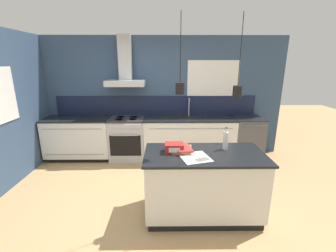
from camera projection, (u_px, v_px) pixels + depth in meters
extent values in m
plane|color=tan|center=(152.00, 202.00, 3.41)|extent=(16.00, 16.00, 0.00)
cube|color=#354C6B|center=(156.00, 97.00, 5.01)|extent=(5.60, 0.06, 2.60)
cube|color=#141C38|center=(156.00, 105.00, 5.02)|extent=(4.42, 0.02, 0.43)
cube|color=white|center=(213.00, 83.00, 4.89)|extent=(1.12, 0.01, 0.96)
cube|color=black|center=(213.00, 83.00, 4.90)|extent=(1.04, 0.01, 0.88)
cube|color=#B5B5BA|center=(126.00, 83.00, 4.66)|extent=(0.80, 0.46, 0.12)
cube|color=#B5B5BA|center=(125.00, 57.00, 4.61)|extent=(0.26, 0.20, 0.90)
cylinder|color=black|center=(181.00, 48.00, 2.55)|extent=(0.01, 0.01, 0.77)
cylinder|color=black|center=(180.00, 88.00, 2.68)|extent=(0.11, 0.11, 0.14)
sphere|color=#F9D18C|center=(180.00, 88.00, 2.68)|extent=(0.06, 0.06, 0.06)
cylinder|color=black|center=(241.00, 50.00, 2.59)|extent=(0.01, 0.01, 0.82)
cylinder|color=black|center=(237.00, 92.00, 2.72)|extent=(0.11, 0.11, 0.14)
sphere|color=#F9D18C|center=(237.00, 92.00, 2.72)|extent=(0.06, 0.06, 0.06)
cube|color=#354C6B|center=(6.00, 110.00, 3.70)|extent=(0.06, 3.80, 2.60)
cube|color=black|center=(82.00, 155.00, 5.04)|extent=(1.32, 0.56, 0.09)
cube|color=silver|center=(79.00, 137.00, 4.89)|extent=(1.37, 0.62, 0.79)
cube|color=gray|center=(72.00, 129.00, 4.51)|extent=(1.20, 0.01, 0.01)
cube|color=gray|center=(75.00, 154.00, 4.66)|extent=(1.20, 0.01, 0.01)
cube|color=black|center=(77.00, 119.00, 4.78)|extent=(1.39, 0.64, 0.03)
cube|color=black|center=(188.00, 155.00, 5.06)|extent=(1.88, 0.56, 0.09)
cube|color=silver|center=(189.00, 137.00, 4.91)|extent=(1.94, 0.62, 0.79)
cube|color=gray|center=(191.00, 129.00, 4.54)|extent=(1.70, 0.01, 0.01)
cube|color=gray|center=(190.00, 154.00, 4.69)|extent=(1.70, 0.01, 0.01)
cube|color=black|center=(190.00, 119.00, 4.80)|extent=(1.96, 0.64, 0.03)
cube|color=#262628|center=(189.00, 117.00, 4.85)|extent=(0.48, 0.34, 0.01)
cylinder|color=#B5B5BA|center=(189.00, 107.00, 4.92)|extent=(0.02, 0.02, 0.38)
sphere|color=#B5B5BA|center=(189.00, 99.00, 4.87)|extent=(0.03, 0.03, 0.03)
cylinder|color=#B5B5BA|center=(189.00, 100.00, 4.81)|extent=(0.02, 0.12, 0.02)
cube|color=#B5B5BA|center=(128.00, 139.00, 4.91)|extent=(0.74, 0.62, 0.87)
cube|color=black|center=(125.00, 146.00, 4.62)|extent=(0.64, 0.02, 0.44)
cylinder|color=#B5B5BA|center=(125.00, 135.00, 4.53)|extent=(0.56, 0.02, 0.02)
cube|color=#B5B5BA|center=(124.00, 126.00, 4.50)|extent=(0.64, 0.02, 0.07)
cube|color=#2D2D30|center=(127.00, 119.00, 4.79)|extent=(0.74, 0.60, 0.04)
cylinder|color=black|center=(121.00, 117.00, 4.89)|extent=(0.17, 0.17, 0.00)
cylinder|color=black|center=(134.00, 117.00, 4.89)|extent=(0.17, 0.17, 0.00)
cylinder|color=black|center=(119.00, 119.00, 4.68)|extent=(0.17, 0.17, 0.00)
cylinder|color=black|center=(133.00, 119.00, 4.68)|extent=(0.17, 0.17, 0.00)
cube|color=#4C4C51|center=(247.00, 138.00, 4.94)|extent=(0.60, 0.62, 0.89)
cube|color=black|center=(249.00, 118.00, 4.81)|extent=(0.60, 0.62, 0.02)
cylinder|color=#4C4C51|center=(254.00, 126.00, 4.52)|extent=(0.45, 0.02, 0.02)
cube|color=black|center=(202.00, 210.00, 3.16)|extent=(1.46, 0.72, 0.09)
cube|color=silver|center=(203.00, 182.00, 3.04)|extent=(1.52, 0.75, 0.79)
cube|color=black|center=(205.00, 154.00, 2.93)|extent=(1.57, 0.80, 0.03)
cylinder|color=silver|center=(225.00, 141.00, 3.03)|extent=(0.07, 0.07, 0.25)
cylinder|color=silver|center=(226.00, 130.00, 2.99)|extent=(0.03, 0.03, 0.06)
cylinder|color=#262628|center=(226.00, 128.00, 2.98)|extent=(0.03, 0.03, 0.01)
cube|color=olive|center=(182.00, 150.00, 3.00)|extent=(0.28, 0.34, 0.04)
cube|color=#B2332D|center=(183.00, 148.00, 2.98)|extent=(0.24, 0.34, 0.03)
cube|color=red|center=(174.00, 148.00, 2.96)|extent=(0.24, 0.18, 0.12)
cube|color=white|center=(174.00, 150.00, 2.87)|extent=(0.15, 0.01, 0.06)
cube|color=silver|center=(195.00, 158.00, 2.79)|extent=(0.42, 0.43, 0.01)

